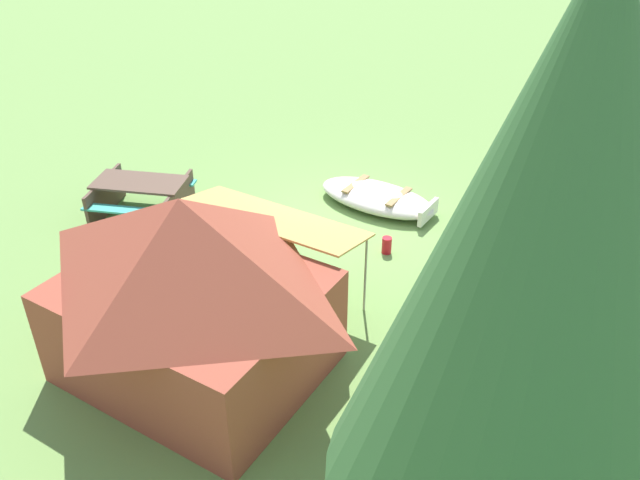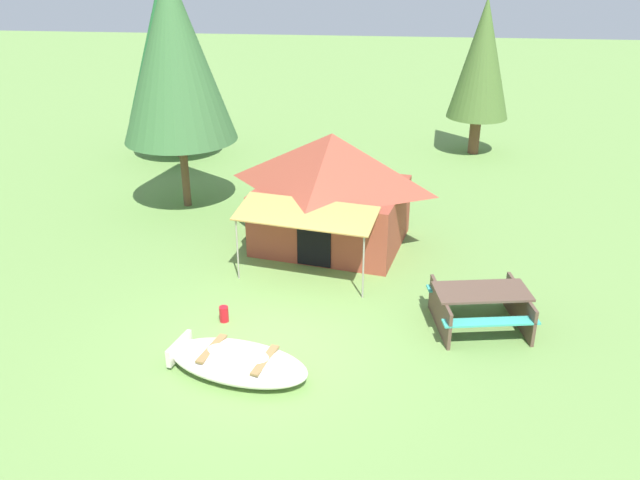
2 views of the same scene
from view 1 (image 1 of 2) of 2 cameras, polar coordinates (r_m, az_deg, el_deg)
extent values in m
plane|color=#6B9349|center=(12.28, 2.08, 1.21)|extent=(80.00, 80.00, 0.00)
ellipsoid|color=silver|center=(12.88, 4.95, 3.72)|extent=(2.61, 1.67, 0.41)
ellipsoid|color=#4F4C47|center=(12.87, 4.96, 3.85)|extent=(2.39, 1.49, 0.15)
cube|color=olive|center=(13.02, 3.13, 4.92)|extent=(0.34, 0.87, 0.04)
cube|color=olive|center=(12.62, 6.90, 3.78)|extent=(0.34, 0.87, 0.04)
cube|color=silver|center=(12.46, 9.41, 2.42)|extent=(0.25, 0.72, 0.31)
cube|color=#98422F|center=(8.91, -10.85, -7.43)|extent=(3.64, 3.17, 1.42)
pyramid|color=#98422F|center=(8.15, -11.78, -0.22)|extent=(3.93, 3.42, 1.22)
cube|color=black|center=(9.75, -5.80, -3.87)|extent=(0.75, 0.18, 1.14)
cube|color=tan|center=(9.63, -4.19, 1.93)|extent=(3.03, 1.62, 0.24)
cylinder|color=gray|center=(11.07, -8.37, 1.18)|extent=(0.04, 0.04, 1.35)
cylinder|color=gray|center=(9.80, 3.98, -3.00)|extent=(0.04, 0.04, 1.35)
cube|color=brown|center=(12.71, -15.49, 4.87)|extent=(1.81, 1.09, 0.04)
cube|color=teal|center=(12.34, -16.45, 2.49)|extent=(1.71, 0.55, 0.04)
cube|color=teal|center=(13.33, -14.29, 5.11)|extent=(1.71, 0.55, 0.04)
cube|color=brown|center=(13.20, -18.21, 3.61)|extent=(0.32, 1.50, 0.71)
cube|color=brown|center=(12.60, -12.16, 3.16)|extent=(0.32, 1.50, 0.71)
cube|color=#B83430|center=(10.11, -11.35, -5.90)|extent=(0.61, 0.65, 0.35)
cylinder|color=red|center=(11.48, 5.84, -0.46)|extent=(0.22, 0.22, 0.30)
cone|color=#3A6938|center=(4.48, 19.23, -1.80)|extent=(2.87, 2.87, 4.20)
camera|label=2|loc=(20.42, 6.49, 32.61)|focal=36.96mm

